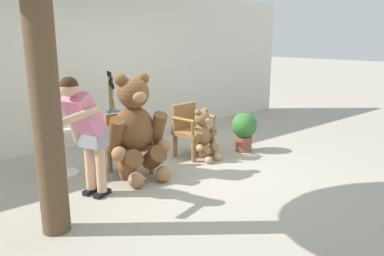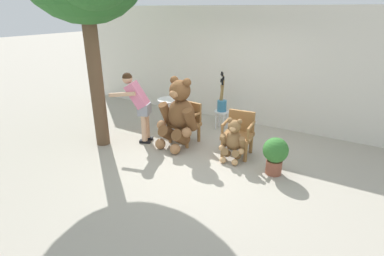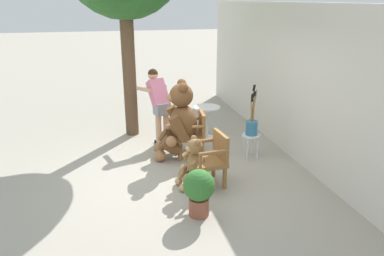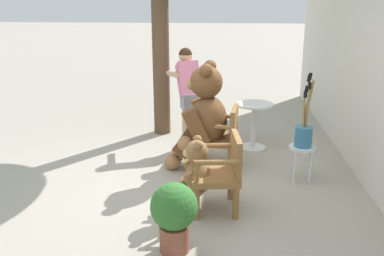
% 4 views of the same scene
% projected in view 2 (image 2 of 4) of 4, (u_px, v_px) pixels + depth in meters
% --- Properties ---
extents(ground_plane, '(60.00, 60.00, 0.00)m').
position_uv_depth(ground_plane, '(199.00, 157.00, 5.92)').
color(ground_plane, '#A8A091').
extents(back_wall, '(10.00, 0.16, 2.80)m').
position_uv_depth(back_wall, '(247.00, 67.00, 7.32)').
color(back_wall, silver).
rests_on(back_wall, ground).
extents(wooden_chair_left, '(0.62, 0.58, 0.86)m').
position_uv_depth(wooden_chair_left, '(186.00, 121.00, 6.46)').
color(wooden_chair_left, olive).
rests_on(wooden_chair_left, ground).
extents(wooden_chair_right, '(0.61, 0.58, 0.86)m').
position_uv_depth(wooden_chair_right, '(239.00, 132.00, 5.89)').
color(wooden_chair_right, olive).
rests_on(wooden_chair_right, ground).
extents(teddy_bear_large, '(0.89, 0.87, 1.46)m').
position_uv_depth(teddy_bear_large, '(179.00, 113.00, 6.16)').
color(teddy_bear_large, brown).
rests_on(teddy_bear_large, ground).
extents(teddy_bear_small, '(0.51, 0.49, 0.83)m').
position_uv_depth(teddy_bear_small, '(233.00, 140.00, 5.67)').
color(teddy_bear_small, olive).
rests_on(teddy_bear_small, ground).
extents(person_visitor, '(0.73, 0.66, 1.51)m').
position_uv_depth(person_visitor, '(138.00, 102.00, 6.29)').
color(person_visitor, black).
rests_on(person_visitor, ground).
extents(white_stool, '(0.34, 0.34, 0.46)m').
position_uv_depth(white_stool, '(221.00, 115.00, 7.15)').
color(white_stool, silver).
rests_on(white_stool, ground).
extents(brush_bucket, '(0.22, 0.22, 0.93)m').
position_uv_depth(brush_bucket, '(222.00, 102.00, 7.04)').
color(brush_bucket, teal).
rests_on(brush_bucket, white_stool).
extents(round_side_table, '(0.56, 0.56, 0.72)m').
position_uv_depth(round_side_table, '(169.00, 110.00, 7.22)').
color(round_side_table, white).
rests_on(round_side_table, ground).
extents(potted_plant, '(0.44, 0.44, 0.68)m').
position_uv_depth(potted_plant, '(275.00, 153.00, 5.18)').
color(potted_plant, brown).
rests_on(potted_plant, ground).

